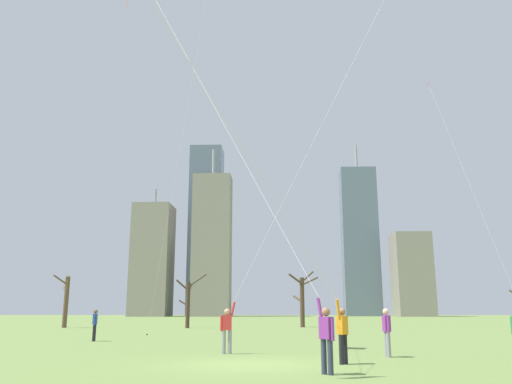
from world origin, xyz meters
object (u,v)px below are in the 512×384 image
(kite_flyer_midfield_right_yellow, at_px, (300,258))
(bare_tree_right_of_center, at_px, (188,302))
(kite_flyer_far_back_orange, at_px, (260,207))
(bare_tree_left_of_center, at_px, (66,299))
(bare_tree_far_right_edge, at_px, (302,298))
(kite_flyer_foreground_left_green, at_px, (277,224))
(distant_kite_drifting_right_pink, at_px, (441,115))
(bystander_strolling_midfield, at_px, (387,330))
(bystander_watching_nearby, at_px, (95,323))

(kite_flyer_midfield_right_yellow, height_order, bare_tree_right_of_center, kite_flyer_midfield_right_yellow)
(kite_flyer_far_back_orange, bearing_deg, bare_tree_left_of_center, 119.36)
(bare_tree_far_right_edge, bearing_deg, kite_flyer_foreground_left_green, -94.32)
(kite_flyer_midfield_right_yellow, height_order, distant_kite_drifting_right_pink, distant_kite_drifting_right_pink)
(kite_flyer_foreground_left_green, height_order, kite_flyer_midfield_right_yellow, kite_flyer_foreground_left_green)
(kite_flyer_far_back_orange, xyz_separation_m, bystander_strolling_midfield, (4.24, 3.50, -3.65))
(kite_flyer_far_back_orange, height_order, bystander_watching_nearby, kite_flyer_far_back_orange)
(kite_flyer_midfield_right_yellow, xyz_separation_m, bare_tree_left_of_center, (-20.81, 34.89, -0.40))
(kite_flyer_midfield_right_yellow, distance_m, bystander_strolling_midfield, 5.09)
(bare_tree_left_of_center, bearing_deg, kite_flyer_midfield_right_yellow, -59.19)
(bystander_strolling_midfield, bearing_deg, kite_flyer_foreground_left_green, 163.84)
(kite_flyer_midfield_right_yellow, bearing_deg, bystander_strolling_midfield, 48.02)
(kite_flyer_midfield_right_yellow, relative_size, bystander_watching_nearby, 7.23)
(bystander_strolling_midfield, distance_m, bare_tree_far_right_edge, 33.99)
(kite_flyer_far_back_orange, relative_size, bystander_strolling_midfield, 10.95)
(bystander_strolling_midfield, height_order, distant_kite_drifting_right_pink, distant_kite_drifting_right_pink)
(kite_flyer_midfield_right_yellow, height_order, bystander_watching_nearby, kite_flyer_midfield_right_yellow)
(kite_flyer_midfield_right_yellow, bearing_deg, bare_tree_left_of_center, 120.81)
(bystander_strolling_midfield, relative_size, bare_tree_far_right_edge, 0.29)
(bystander_strolling_midfield, distance_m, bare_tree_left_of_center, 39.54)
(bare_tree_far_right_edge, bearing_deg, bare_tree_right_of_center, -164.70)
(bystander_watching_nearby, distance_m, bare_tree_left_of_center, 24.76)
(kite_flyer_far_back_orange, distance_m, bystander_strolling_midfield, 6.61)
(kite_flyer_foreground_left_green, distance_m, bystander_watching_nearby, 13.11)
(kite_flyer_foreground_left_green, relative_size, distant_kite_drifting_right_pink, 1.05)
(bystander_watching_nearby, relative_size, bystander_strolling_midfield, 1.00)
(kite_flyer_far_back_orange, relative_size, bare_tree_far_right_edge, 3.21)
(distant_kite_drifting_right_pink, height_order, bare_tree_right_of_center, distant_kite_drifting_right_pink)
(kite_flyer_far_back_orange, distance_m, bystander_watching_nearby, 15.97)
(distant_kite_drifting_right_pink, distance_m, bare_tree_far_right_edge, 22.30)
(kite_flyer_far_back_orange, xyz_separation_m, bare_tree_right_of_center, (-7.81, 34.46, -2.18))
(kite_flyer_foreground_left_green, relative_size, bystander_watching_nearby, 12.71)
(bystander_watching_nearby, height_order, bare_tree_right_of_center, bare_tree_right_of_center)
(bystander_watching_nearby, height_order, bystander_strolling_midfield, same)
(kite_flyer_foreground_left_green, xyz_separation_m, bare_tree_left_of_center, (-20.18, 30.37, -2.17))
(bystander_watching_nearby, distance_m, bare_tree_far_right_edge, 27.63)
(bystander_strolling_midfield, height_order, bare_tree_far_right_edge, bare_tree_far_right_edge)
(bystander_watching_nearby, xyz_separation_m, bare_tree_far_right_edge, (12.07, 24.78, 1.90))
(distant_kite_drifting_right_pink, xyz_separation_m, bare_tree_right_of_center, (-20.90, 11.85, -13.71))
(kite_flyer_foreground_left_green, bearing_deg, bystander_strolling_midfield, -16.16)
(kite_flyer_far_back_orange, bearing_deg, bystander_watching_nearby, 125.64)
(kite_flyer_midfield_right_yellow, distance_m, bare_tree_far_right_edge, 37.40)
(bystander_watching_nearby, relative_size, distant_kite_drifting_right_pink, 0.08)
(bare_tree_far_right_edge, distance_m, bare_tree_right_of_center, 11.23)
(kite_flyer_far_back_orange, distance_m, bare_tree_far_right_edge, 37.58)
(kite_flyer_far_back_orange, relative_size, bystander_watching_nearby, 10.95)
(bare_tree_right_of_center, distance_m, bare_tree_left_of_center, 11.86)
(kite_flyer_far_back_orange, bearing_deg, distant_kite_drifting_right_pink, 59.93)
(bystander_watching_nearby, bearing_deg, bystander_strolling_midfield, -34.47)
(kite_flyer_far_back_orange, xyz_separation_m, bare_tree_far_right_edge, (3.01, 37.42, -1.75))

